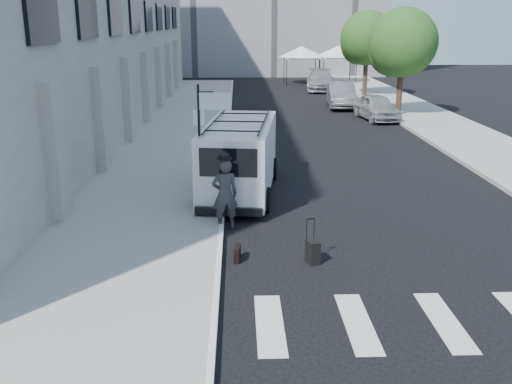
{
  "coord_description": "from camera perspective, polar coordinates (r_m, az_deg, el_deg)",
  "views": [
    {
      "loc": [
        -1.54,
        -12.17,
        5.26
      ],
      "look_at": [
        -1.12,
        1.0,
        1.3
      ],
      "focal_mm": 40.0,
      "sensor_mm": 36.0,
      "label": 1
    }
  ],
  "objects": [
    {
      "name": "building_left",
      "position": [
        31.78,
        -21.05,
        17.01
      ],
      "size": [
        10.0,
        44.0,
        12.0
      ],
      "primitive_type": "cube",
      "color": "gray",
      "rests_on": "ground"
    },
    {
      "name": "suitcase",
      "position": [
        12.99,
        5.69,
        -5.95
      ],
      "size": [
        0.33,
        0.42,
        1.02
      ],
      "rotation": [
        0.0,
        0.0,
        0.29
      ],
      "color": "black",
      "rests_on": "ground"
    },
    {
      "name": "sidewalk_right",
      "position": [
        34.25,
        16.26,
        7.35
      ],
      "size": [
        4.0,
        56.0,
        0.15
      ],
      "primitive_type": "cube",
      "color": "gray",
      "rests_on": "ground"
    },
    {
      "name": "parked_car_b",
      "position": [
        36.89,
        8.52,
        9.53
      ],
      "size": [
        1.99,
        4.71,
        1.51
      ],
      "primitive_type": "imported",
      "rotation": [
        0.0,
        0.0,
        -0.09
      ],
      "color": "#595C61",
      "rests_on": "ground"
    },
    {
      "name": "businessman",
      "position": [
        14.82,
        -3.13,
        -0.24
      ],
      "size": [
        0.78,
        0.6,
        1.89
      ],
      "primitive_type": "imported",
      "rotation": [
        0.0,
        0.0,
        3.38
      ],
      "color": "#343436",
      "rests_on": "ground"
    },
    {
      "name": "tent_left",
      "position": [
        50.54,
        4.6,
        13.78
      ],
      "size": [
        4.0,
        4.0,
        3.2
      ],
      "color": "black",
      "rests_on": "ground"
    },
    {
      "name": "parked_car_c",
      "position": [
        46.02,
        6.47,
        11.03
      ],
      "size": [
        2.76,
        5.55,
        1.55
      ],
      "primitive_type": "imported",
      "rotation": [
        0.0,
        0.0,
        -0.11
      ],
      "color": "gray",
      "rests_on": "ground"
    },
    {
      "name": "tree_far",
      "position": [
        42.32,
        10.87,
        14.7
      ],
      "size": [
        3.8,
        3.83,
        6.03
      ],
      "color": "black",
      "rests_on": "ground"
    },
    {
      "name": "sign_pole",
      "position": [
        15.61,
        -4.86,
        7.05
      ],
      "size": [
        1.03,
        0.07,
        3.5
      ],
      "color": "black",
      "rests_on": "sidewalk_left"
    },
    {
      "name": "tent_right",
      "position": [
        51.48,
        8.19,
        13.73
      ],
      "size": [
        4.0,
        4.0,
        3.2
      ],
      "color": "black",
      "rests_on": "ground"
    },
    {
      "name": "parked_car_a",
      "position": [
        32.52,
        11.96,
        8.31
      ],
      "size": [
        2.15,
        4.29,
        1.4
      ],
      "primitive_type": "imported",
      "rotation": [
        0.0,
        0.0,
        0.12
      ],
      "color": "#A2A6AA",
      "rests_on": "ground"
    },
    {
      "name": "briefcase",
      "position": [
        13.09,
        -1.89,
        -6.17
      ],
      "size": [
        0.17,
        0.45,
        0.34
      ],
      "primitive_type": "cube",
      "rotation": [
        0.0,
        0.0,
        -0.11
      ],
      "color": "black",
      "rests_on": "ground"
    },
    {
      "name": "cargo_van",
      "position": [
        18.01,
        -1.57,
        3.58
      ],
      "size": [
        2.63,
        6.13,
        2.25
      ],
      "rotation": [
        0.0,
        0.0,
        -0.12
      ],
      "color": "white",
      "rests_on": "ground"
    },
    {
      "name": "sidewalk_left",
      "position": [
        28.77,
        -7.24,
        6.21
      ],
      "size": [
        4.5,
        48.0,
        0.15
      ],
      "primitive_type": "cube",
      "color": "gray",
      "rests_on": "ground"
    },
    {
      "name": "tree_near",
      "position": [
        33.59,
        14.22,
        14.04
      ],
      "size": [
        3.8,
        3.83,
        6.03
      ],
      "color": "black",
      "rests_on": "ground"
    },
    {
      "name": "ground",
      "position": [
        13.35,
        4.99,
        -6.55
      ],
      "size": [
        120.0,
        120.0,
        0.0
      ],
      "primitive_type": "plane",
      "color": "black",
      "rests_on": "ground"
    }
  ]
}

